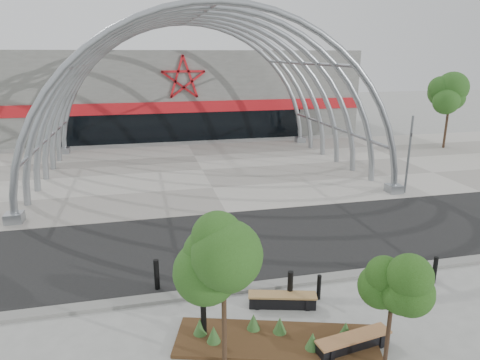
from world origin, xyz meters
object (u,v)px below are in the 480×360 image
bollard_2 (290,287)px  bench_1 (353,343)px  signal_pole (409,154)px  street_tree_1 (393,288)px  bench_0 (282,301)px  street_tree_0 (224,266)px

bollard_2 → bench_1: bearing=-71.0°
signal_pole → street_tree_1: (-8.86, -12.56, -0.05)m
bench_0 → bench_1: size_ratio=0.98×
signal_pole → bench_0: signal_pole is taller
bench_1 → bollard_2: bollard_2 is taller
signal_pole → bench_0: size_ratio=2.04×
bench_1 → bollard_2: size_ratio=2.01×
street_tree_1 → bench_1: street_tree_1 is taller
street_tree_0 → street_tree_1: size_ratio=1.24×
bollard_2 → signal_pole: bearing=42.0°
street_tree_0 → bench_0: (2.28, 2.19, -2.61)m
bench_1 → street_tree_0: bearing=176.3°
bench_1 → bollard_2: (-0.89, 2.58, 0.33)m
street_tree_0 → street_tree_1: bearing=-14.3°
signal_pole → bench_1: signal_pole is taller
signal_pole → bench_1: bearing=-128.4°
street_tree_0 → bench_0: bearing=43.8°
bench_0 → street_tree_1: bearing=-62.4°
bench_0 → bench_1: (1.19, -2.42, 0.00)m
bench_1 → street_tree_1: bearing=-58.7°
street_tree_0 → bench_1: street_tree_0 is taller
signal_pole → street_tree_0: 17.25m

